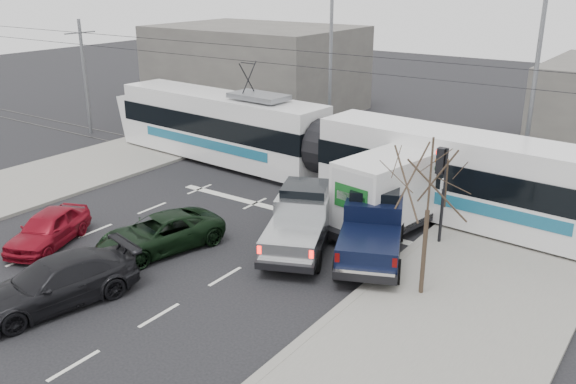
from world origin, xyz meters
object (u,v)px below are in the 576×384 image
Objects in this scene: street_lamp_far at (328,57)px; box_truck at (394,193)px; green_car at (160,233)px; tram at (325,148)px; dark_car at (56,283)px; street_lamp_near at (530,82)px; red_car at (48,229)px; navy_pickup at (373,225)px; silver_pickup at (302,218)px; traffic_signal at (442,175)px; bare_tree at (430,182)px.

street_lamp_far is 13.11m from box_truck.
tram is at bearing 97.27° from green_car.
dark_car is at bearing -90.10° from tram.
tram is at bearing -150.19° from street_lamp_near.
red_car is at bearing -109.44° from tram.
navy_pickup is 1.49× the size of red_car.
navy_pickup is at bearing 8.82° from red_car.
red_car is (-7.60, -5.52, -0.37)m from silver_pickup.
silver_pickup reaches higher than dark_car.
traffic_signal reaches higher than red_car.
street_lamp_near is (0.84, 7.50, 2.37)m from traffic_signal.
dark_car is (-8.92, -6.80, -3.06)m from bare_tree.
red_car is at bearing -93.52° from street_lamp_far.
traffic_signal is 5.29m from silver_pickup.
box_truck is at bearing -46.41° from street_lamp_far.
dark_car is at bearing -54.37° from red_car.
traffic_signal is at bearing -20.66° from tram.
tram is 14.00m from dark_car.
box_truck reaches higher than red_car.
street_lamp_far is 1.38× the size of box_truck.
traffic_signal is 0.60× the size of silver_pickup.
dark_car is (2.87, -20.30, -4.38)m from street_lamp_far.
silver_pickup is (-5.28, 1.19, -2.75)m from bare_tree.
traffic_signal is 0.14× the size of tram.
tram is 5.70× the size of green_car.
bare_tree is 10.82m from tram.
box_truck reaches higher than silver_pickup.
red_car is (-12.88, -4.33, -3.12)m from bare_tree.
street_lamp_near is at bearing 78.36° from dark_car.
green_car is 4.24m from red_car.
street_lamp_near is (-0.29, 11.50, 1.32)m from bare_tree.
street_lamp_near is at bearing 83.59° from traffic_signal.
street_lamp_far is 0.34× the size of tram.
dark_car is (-8.63, -18.30, -4.38)m from street_lamp_near.
red_car is at bearing -144.69° from traffic_signal.
dark_car is at bearing -71.49° from green_car.
traffic_signal is 3.10m from navy_pickup.
street_lamp_near is 11.67m from street_lamp_far.
street_lamp_near reaches higher than navy_pickup.
silver_pickup is at bearing -61.92° from tram.
dark_car is (-0.98, -13.91, -1.19)m from tram.
bare_tree is at bearing -57.64° from navy_pickup.
street_lamp_far reaches higher than green_car.
street_lamp_near is 1.93× the size of green_car.
street_lamp_far is at bearing 138.28° from traffic_signal.
box_truck is (4.85, -2.75, -0.38)m from tram.
red_car reaches higher than green_car.
street_lamp_near is 0.34× the size of tram.
tram reaches higher than bare_tree.
traffic_signal reaches higher than silver_pickup.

